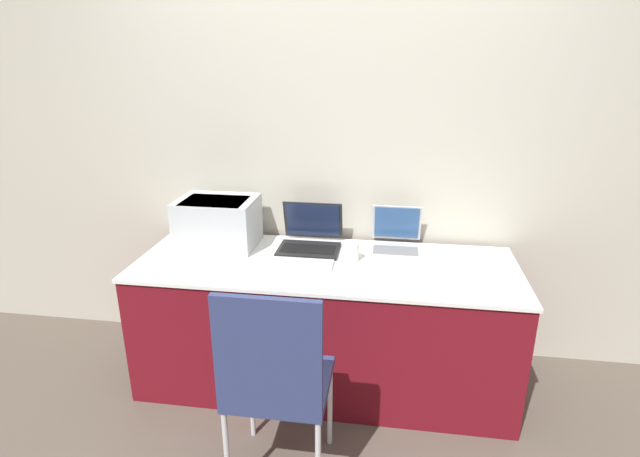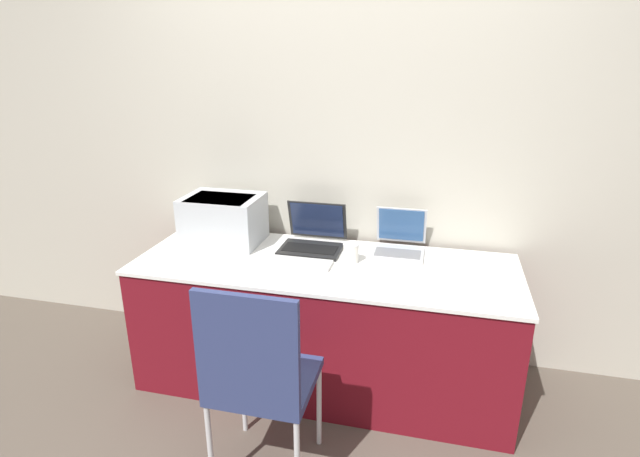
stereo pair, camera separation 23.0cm
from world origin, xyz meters
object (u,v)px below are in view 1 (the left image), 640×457
(laptop_right, at_px, (396,241))
(chair, at_px, (275,376))
(laptop_left, at_px, (310,239))
(external_keyboard, at_px, (295,264))
(coffee_cup, at_px, (351,252))
(printer, at_px, (218,221))

(laptop_right, relative_size, chair, 0.32)
(laptop_right, bearing_deg, laptop_left, -174.49)
(laptop_right, relative_size, external_keyboard, 0.76)
(coffee_cup, distance_m, chair, 0.88)
(printer, relative_size, laptop_left, 1.27)
(laptop_left, xyz_separation_m, laptop_right, (0.49, 0.05, -0.00))
(laptop_left, xyz_separation_m, chair, (0.02, -0.98, -0.23))
(laptop_left, bearing_deg, laptop_right, 5.51)
(external_keyboard, xyz_separation_m, coffee_cup, (0.29, 0.10, 0.04))
(laptop_right, relative_size, coffee_cup, 2.86)
(laptop_left, bearing_deg, external_keyboard, -98.45)
(printer, relative_size, laptop_right, 1.43)
(external_keyboard, bearing_deg, printer, 155.47)
(laptop_left, relative_size, coffee_cup, 3.23)
(laptop_left, distance_m, external_keyboard, 0.27)
(chair, bearing_deg, laptop_left, 91.13)
(coffee_cup, relative_size, chair, 0.11)
(coffee_cup, bearing_deg, chair, -105.75)
(printer, xyz_separation_m, laptop_right, (1.02, 0.09, -0.10))
(coffee_cup, bearing_deg, laptop_left, 147.44)
(printer, relative_size, coffee_cup, 4.10)
(laptop_left, height_order, chair, laptop_left)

